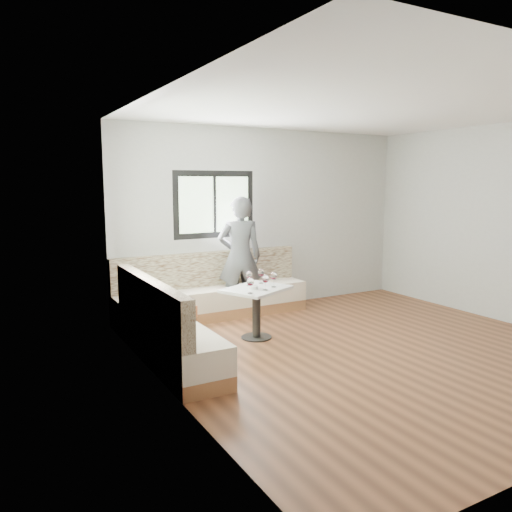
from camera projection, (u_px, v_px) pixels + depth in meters
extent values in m
cube|color=brown|center=(372.00, 350.00, 5.94)|extent=(5.00, 5.00, 0.01)
cube|color=white|center=(380.00, 107.00, 5.53)|extent=(5.00, 5.00, 0.01)
cube|color=#B7B7B2|center=(266.00, 219.00, 7.89)|extent=(5.00, 0.01, 2.80)
cube|color=#B7B7B2|center=(168.00, 246.00, 4.53)|extent=(0.01, 5.00, 2.80)
cube|color=#B7B7B2|center=(512.00, 224.00, 6.94)|extent=(0.01, 5.00, 2.80)
cube|color=black|center=(214.00, 204.00, 7.41)|extent=(1.30, 0.02, 1.00)
cube|color=black|center=(140.00, 214.00, 5.27)|extent=(0.02, 1.30, 1.00)
cube|color=#97603A|center=(214.00, 312.00, 7.34)|extent=(2.90, 0.55, 0.16)
cube|color=beige|center=(214.00, 297.00, 7.31)|extent=(2.90, 0.55, 0.29)
cube|color=beige|center=(208.00, 269.00, 7.43)|extent=(2.90, 0.14, 0.50)
cube|color=#97603A|center=(170.00, 354.00, 5.57)|extent=(0.55, 2.25, 0.16)
cube|color=beige|center=(169.00, 334.00, 5.53)|extent=(0.55, 2.25, 0.29)
cube|color=beige|center=(150.00, 302.00, 5.38)|extent=(0.14, 2.25, 0.50)
cube|color=#B58F45|center=(170.00, 311.00, 5.69)|extent=(0.54, 0.54, 0.13)
cylinder|color=black|center=(256.00, 337.00, 6.40)|extent=(0.39, 0.39, 0.02)
cylinder|color=black|center=(256.00, 314.00, 6.35)|extent=(0.11, 0.11, 0.62)
cube|color=silver|center=(256.00, 289.00, 6.30)|extent=(0.99, 0.90, 0.04)
imported|color=#484A4E|center=(240.00, 257.00, 7.34)|extent=(0.75, 0.61, 1.78)
cylinder|color=white|center=(253.00, 287.00, 6.21)|extent=(0.11, 0.11, 0.05)
sphere|color=black|center=(254.00, 286.00, 6.23)|extent=(0.02, 0.02, 0.02)
sphere|color=black|center=(252.00, 286.00, 6.21)|extent=(0.02, 0.02, 0.02)
sphere|color=black|center=(254.00, 287.00, 6.20)|extent=(0.02, 0.02, 0.02)
cylinder|color=white|center=(250.00, 293.00, 5.98)|extent=(0.06, 0.06, 0.01)
cylinder|color=white|center=(250.00, 289.00, 5.97)|extent=(0.01, 0.01, 0.08)
ellipsoid|color=white|center=(250.00, 282.00, 5.96)|extent=(0.09, 0.09, 0.10)
cylinder|color=#490712|center=(250.00, 284.00, 5.96)|extent=(0.06, 0.06, 0.02)
cylinder|color=white|center=(265.00, 290.00, 6.16)|extent=(0.06, 0.06, 0.01)
cylinder|color=white|center=(265.00, 286.00, 6.16)|extent=(0.01, 0.01, 0.08)
ellipsoid|color=white|center=(265.00, 279.00, 6.14)|extent=(0.09, 0.09, 0.10)
cylinder|color=#490712|center=(265.00, 281.00, 6.15)|extent=(0.06, 0.06, 0.02)
cylinder|color=white|center=(274.00, 287.00, 6.35)|extent=(0.06, 0.06, 0.01)
cylinder|color=white|center=(274.00, 283.00, 6.34)|extent=(0.01, 0.01, 0.08)
ellipsoid|color=white|center=(274.00, 276.00, 6.33)|extent=(0.09, 0.09, 0.10)
cylinder|color=#490712|center=(274.00, 278.00, 6.33)|extent=(0.06, 0.06, 0.02)
cylinder|color=white|center=(249.00, 286.00, 6.42)|extent=(0.06, 0.06, 0.01)
cylinder|color=white|center=(249.00, 282.00, 6.41)|extent=(0.01, 0.01, 0.08)
ellipsoid|color=white|center=(249.00, 275.00, 6.40)|extent=(0.09, 0.09, 0.10)
cylinder|color=#490712|center=(249.00, 277.00, 6.40)|extent=(0.06, 0.06, 0.02)
cylinder|color=white|center=(261.00, 283.00, 6.58)|extent=(0.06, 0.06, 0.01)
cylinder|color=white|center=(261.00, 280.00, 6.57)|extent=(0.01, 0.01, 0.08)
ellipsoid|color=white|center=(261.00, 273.00, 6.56)|extent=(0.09, 0.09, 0.10)
cylinder|color=#490712|center=(261.00, 275.00, 6.56)|extent=(0.06, 0.06, 0.02)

